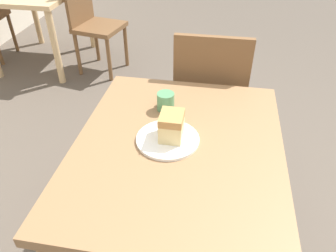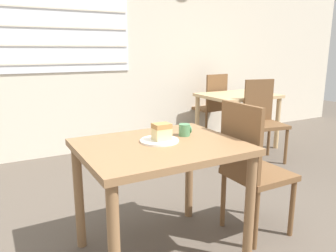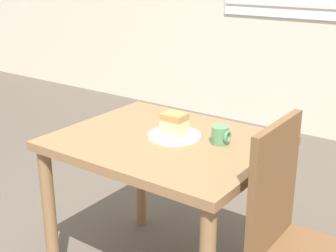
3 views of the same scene
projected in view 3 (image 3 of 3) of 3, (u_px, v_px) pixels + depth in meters
The scene contains 5 objects.
dining_table_near at pixel (166, 162), 2.11m from camera, with size 0.95×0.77×0.74m.
chair_near_window at pixel (298, 242), 1.72m from camera, with size 0.40×0.40×0.95m.
plate at pixel (174, 135), 2.09m from camera, with size 0.24×0.24×0.01m.
cake_slice at pixel (174, 124), 2.06m from camera, with size 0.10×0.08×0.10m.
coffee_mug at pixel (221, 135), 2.00m from camera, with size 0.08×0.07×0.08m.
Camera 3 is at (1.27, -0.98, 1.48)m, focal length 50.00 mm.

